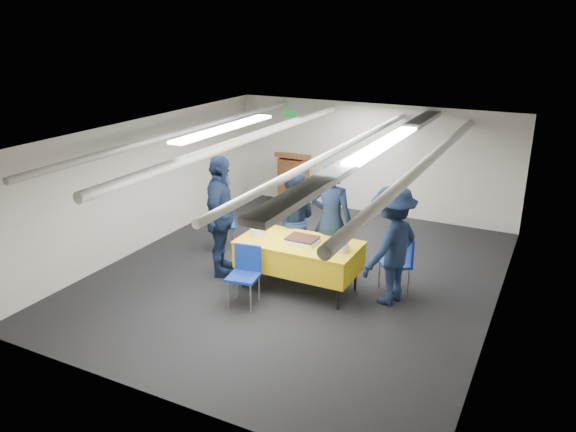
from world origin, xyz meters
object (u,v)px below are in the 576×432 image
(sailor_d, at_px, (392,245))
(sailor_a, at_px, (331,221))
(serving_table, at_px, (299,255))
(sailor_c, at_px, (221,217))
(chair_left, at_px, (223,219))
(podium, at_px, (293,180))
(sheet_cake, at_px, (302,240))
(chair_near, at_px, (245,269))
(chair_right, at_px, (400,258))
(sailor_b, at_px, (292,220))

(sailor_d, bearing_deg, sailor_a, -91.16)
(serving_table, distance_m, sailor_c, 1.39)
(chair_left, bearing_deg, serving_table, -24.27)
(podium, distance_m, sailor_c, 3.62)
(sailor_a, bearing_deg, sheet_cake, 70.21)
(sheet_cake, relative_size, sailor_a, 0.25)
(sheet_cake, distance_m, chair_near, 0.97)
(chair_near, height_order, sailor_a, sailor_a)
(chair_right, xyz_separation_m, sailor_b, (-1.84, 0.08, 0.28))
(sheet_cake, distance_m, sailor_b, 0.87)
(chair_right, height_order, sailor_d, sailor_d)
(chair_left, distance_m, sailor_a, 2.24)
(sailor_c, height_order, sailor_d, sailor_c)
(chair_left, distance_m, sailor_c, 1.21)
(chair_right, bearing_deg, podium, 138.21)
(sailor_a, xyz_separation_m, sailor_d, (1.09, -0.37, -0.07))
(serving_table, relative_size, sailor_d, 1.03)
(serving_table, xyz_separation_m, sheet_cake, (0.06, -0.01, 0.25))
(chair_near, relative_size, sailor_d, 0.50)
(chair_right, height_order, sailor_a, sailor_a)
(sailor_a, bearing_deg, sailor_b, -9.02)
(sailor_d, bearing_deg, sailor_b, -86.84)
(serving_table, bearing_deg, chair_right, 24.12)
(sheet_cake, relative_size, sailor_b, 0.29)
(chair_near, xyz_separation_m, sailor_a, (0.74, 1.36, 0.41))
(sailor_b, relative_size, sailor_c, 0.83)
(sailor_c, bearing_deg, sailor_a, -85.68)
(chair_near, bearing_deg, sailor_a, 61.37)
(sheet_cake, xyz_separation_m, sailor_a, (0.20, 0.60, 0.13))
(chair_right, distance_m, sailor_c, 2.84)
(chair_left, xyz_separation_m, sailor_a, (2.19, -0.27, 0.41))
(chair_near, relative_size, sailor_a, 0.46)
(sheet_cake, height_order, sailor_b, sailor_b)
(chair_near, distance_m, chair_right, 2.32)
(chair_near, bearing_deg, chair_right, 36.46)
(chair_left, xyz_separation_m, sailor_b, (1.47, -0.18, 0.28))
(sheet_cake, bearing_deg, podium, 118.29)
(chair_left, bearing_deg, chair_right, -4.33)
(chair_near, bearing_deg, serving_table, 57.56)
(podium, distance_m, sailor_b, 3.11)
(sheet_cake, xyz_separation_m, chair_right, (1.33, 0.62, -0.28))
(podium, bearing_deg, chair_left, -92.36)
(podium, height_order, chair_right, podium)
(sheet_cake, relative_size, sailor_d, 0.27)
(sheet_cake, bearing_deg, serving_table, 174.15)
(podium, bearing_deg, sailor_b, -63.91)
(sheet_cake, bearing_deg, chair_near, -125.57)
(sheet_cake, distance_m, chair_right, 1.49)
(chair_right, distance_m, sailor_a, 1.20)
(serving_table, distance_m, sailor_d, 1.40)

